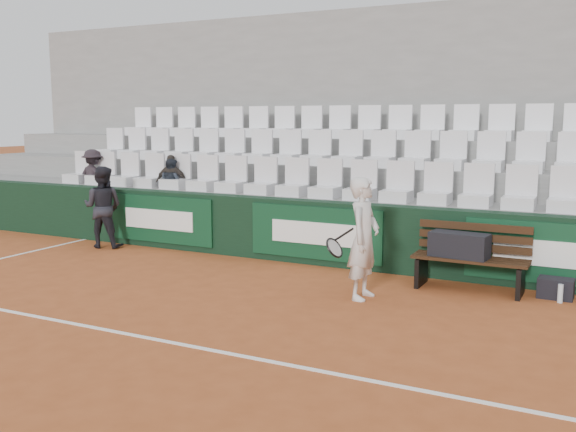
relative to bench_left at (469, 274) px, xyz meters
The scene contains 20 objects.
ground 4.11m from the bench_left, 123.17° to the right, with size 80.00×80.00×0.00m, color #A44E25.
court_baseline 4.11m from the bench_left, 123.17° to the right, with size 18.00×0.06×0.01m, color white.
back_barrier 2.26m from the bench_left, 165.60° to the left, with size 18.00×0.34×1.00m.
grandstand_tier_front 2.56m from the bench_left, 152.02° to the left, with size 18.00×0.95×1.00m, color gray.
grandstand_tier_mid 3.14m from the bench_left, 136.33° to the left, with size 18.00×0.95×1.45m, color gray.
grandstand_tier_back 3.89m from the bench_left, 125.97° to the left, with size 18.00×0.95×1.90m, color gray.
grandstand_rear_wall 4.77m from the bench_left, 121.12° to the left, with size 18.00×0.30×4.40m, color gray.
seat_row_front 2.69m from the bench_left, 155.62° to the left, with size 11.90×0.44×0.63m, color silver.
seat_row_mid 3.36m from the bench_left, 138.76° to the left, with size 11.90×0.44×0.63m, color silver.
seat_row_back 4.18m from the bench_left, 127.57° to the left, with size 11.90×0.44×0.63m, color white.
bench_left is the anchor object (origin of this frame).
sports_bag_left 0.42m from the bench_left, 168.36° to the right, with size 0.76×0.33×0.33m, color black.
sports_bag_ground 1.08m from the bench_left, ahead, with size 0.43×0.26×0.26m, color black.
water_bottle_near 0.68m from the bench_left, behind, with size 0.07×0.07×0.26m, color #B1BFC8.
water_bottle_far 1.14m from the bench_left, ahead, with size 0.07×0.07×0.24m, color silver.
tennis_player 1.61m from the bench_left, 139.39° to the right, with size 0.69×0.58×1.55m.
ball_kid 6.43m from the bench_left, behind, with size 0.70×0.55×1.45m, color black.
spectator_a 7.77m from the bench_left, behind, with size 0.73×0.42×1.12m, color black.
spectator_b 5.91m from the bench_left, 169.33° to the left, with size 0.62×0.26×1.07m, color #35302B.
spectator_c 5.90m from the bench_left, 169.33° to the left, with size 0.49×0.38×1.00m, color #1F252E.
Camera 1 is at (3.83, -5.09, 2.29)m, focal length 40.00 mm.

